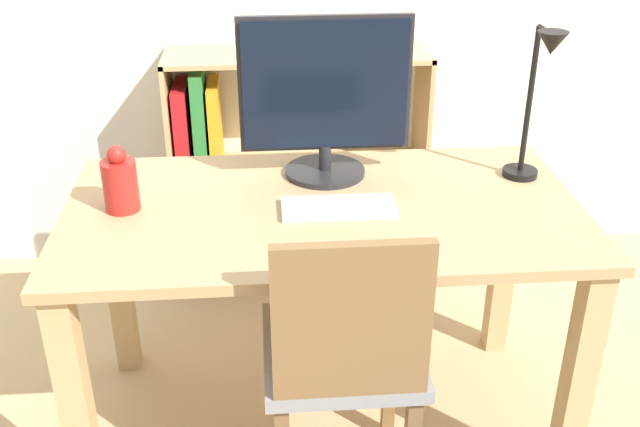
{
  "coord_description": "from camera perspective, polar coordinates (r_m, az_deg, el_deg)",
  "views": [
    {
      "loc": [
        -0.16,
        -1.79,
        1.65
      ],
      "look_at": [
        0.0,
        0.1,
        0.67
      ],
      "focal_mm": 42.0,
      "sensor_mm": 36.0,
      "label": 1
    }
  ],
  "objects": [
    {
      "name": "chair",
      "position": [
        1.89,
        1.87,
        -10.73
      ],
      "size": [
        0.4,
        0.4,
        0.87
      ],
      "rotation": [
        0.0,
        0.0,
        0.15
      ],
      "color": "gray",
      "rests_on": "ground_plane"
    },
    {
      "name": "monitor",
      "position": [
        2.11,
        0.39,
        9.1
      ],
      "size": [
        0.48,
        0.23,
        0.46
      ],
      "color": "#232326",
      "rests_on": "desk"
    },
    {
      "name": "ground_plane",
      "position": [
        2.43,
        0.2,
        -15.28
      ],
      "size": [
        10.0,
        10.0,
        0.0
      ],
      "primitive_type": "plane",
      "color": "tan"
    },
    {
      "name": "bookshelf",
      "position": [
        2.99,
        -5.36,
        2.65
      ],
      "size": [
        0.99,
        0.28,
        0.91
      ],
      "color": "tan",
      "rests_on": "ground_plane"
    },
    {
      "name": "desk_lamp",
      "position": [
        2.12,
        16.3,
        8.9
      ],
      "size": [
        0.1,
        0.19,
        0.45
      ],
      "color": "black",
      "rests_on": "desk"
    },
    {
      "name": "desk",
      "position": [
        2.07,
        0.23,
        -2.65
      ],
      "size": [
        1.39,
        0.75,
        0.74
      ],
      "color": "tan",
      "rests_on": "ground_plane"
    },
    {
      "name": "vase",
      "position": [
        2.02,
        -14.99,
        2.28
      ],
      "size": [
        0.09,
        0.09,
        0.18
      ],
      "color": "#B2231E",
      "rests_on": "desk"
    },
    {
      "name": "keyboard",
      "position": [
        1.98,
        1.44,
        0.45
      ],
      "size": [
        0.3,
        0.13,
        0.02
      ],
      "color": "silver",
      "rests_on": "desk"
    }
  ]
}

